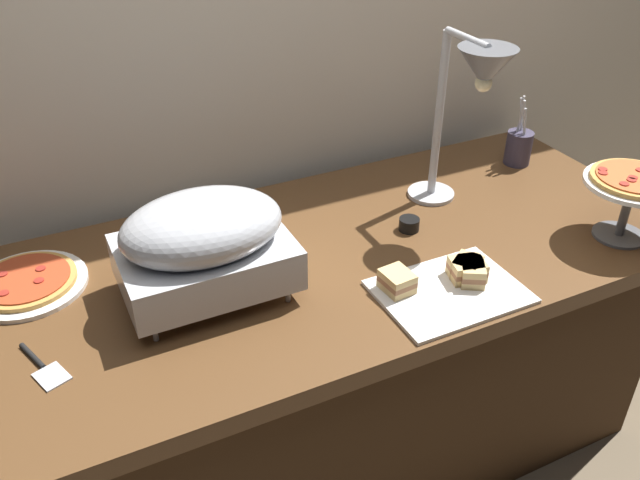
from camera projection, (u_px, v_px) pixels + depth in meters
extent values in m
plane|color=brown|center=(338.00, 442.00, 2.18)|extent=(8.00, 8.00, 0.00)
cube|color=beige|center=(265.00, 35.00, 1.90)|extent=(4.40, 0.04, 2.40)
cube|color=brown|center=(342.00, 258.00, 1.78)|extent=(1.90, 0.84, 0.05)
cube|color=#3C2715|center=(340.00, 362.00, 1.98)|extent=(1.75, 0.74, 0.71)
cylinder|color=#B7BABF|center=(155.00, 333.00, 1.45)|extent=(0.01, 0.01, 0.04)
cylinder|color=#B7BABF|center=(288.00, 294.00, 1.57)|extent=(0.01, 0.01, 0.04)
cylinder|color=#B7BABF|center=(132.00, 278.00, 1.62)|extent=(0.01, 0.01, 0.04)
cylinder|color=#B7BABF|center=(254.00, 247.00, 1.74)|extent=(0.01, 0.01, 0.04)
cube|color=#B7BABF|center=(206.00, 262.00, 1.56)|extent=(0.40, 0.28, 0.10)
ellipsoid|color=#B7BABF|center=(202.00, 226.00, 1.50)|extent=(0.38, 0.27, 0.15)
cylinder|color=#B7BABF|center=(431.00, 193.00, 2.01)|extent=(0.14, 0.14, 0.01)
cylinder|color=#B7BABF|center=(439.00, 117.00, 1.87)|extent=(0.02, 0.02, 0.48)
cylinder|color=#B7BABF|center=(467.00, 38.00, 1.68)|extent=(0.02, 0.17, 0.02)
cone|color=#595B60|center=(486.00, 68.00, 1.64)|extent=(0.15, 0.15, 0.10)
sphere|color=#F9EAB2|center=(484.00, 83.00, 1.66)|extent=(0.04, 0.04, 0.04)
cylinder|color=white|center=(27.00, 285.00, 1.62)|extent=(0.29, 0.29, 0.01)
cylinder|color=#C68E42|center=(26.00, 281.00, 1.62)|extent=(0.24, 0.24, 0.01)
cylinder|color=#AD3D1E|center=(25.00, 278.00, 1.61)|extent=(0.21, 0.21, 0.00)
cylinder|color=maroon|center=(41.00, 269.00, 1.64)|extent=(0.02, 0.02, 0.00)
cylinder|color=maroon|center=(3.00, 274.00, 1.62)|extent=(0.02, 0.02, 0.00)
cylinder|color=maroon|center=(4.00, 293.00, 1.56)|extent=(0.02, 0.02, 0.00)
cylinder|color=maroon|center=(39.00, 281.00, 1.60)|extent=(0.02, 0.02, 0.00)
cylinder|color=#595B60|center=(625.00, 211.00, 1.78)|extent=(0.02, 0.02, 0.16)
cylinder|color=#595B60|center=(619.00, 235.00, 1.82)|extent=(0.14, 0.14, 0.01)
cylinder|color=white|center=(634.00, 183.00, 1.73)|extent=(0.25, 0.25, 0.01)
cylinder|color=#C68E42|center=(635.00, 179.00, 1.72)|extent=(0.22, 0.22, 0.01)
cylinder|color=#C65628|center=(636.00, 176.00, 1.72)|extent=(0.20, 0.20, 0.00)
cylinder|color=maroon|center=(633.00, 178.00, 1.71)|extent=(0.02, 0.02, 0.00)
cylinder|color=maroon|center=(603.00, 173.00, 1.73)|extent=(0.02, 0.02, 0.00)
cylinder|color=maroon|center=(603.00, 169.00, 1.75)|extent=(0.02, 0.02, 0.00)
cylinder|color=maroon|center=(624.00, 184.00, 1.68)|extent=(0.02, 0.02, 0.00)
cylinder|color=maroon|center=(632.00, 180.00, 1.69)|extent=(0.02, 0.02, 0.00)
cube|color=white|center=(450.00, 292.00, 1.60)|extent=(0.35, 0.25, 0.01)
cube|color=tan|center=(466.00, 273.00, 1.64)|extent=(0.09, 0.09, 0.02)
cube|color=#9E6642|center=(467.00, 268.00, 1.63)|extent=(0.09, 0.09, 0.01)
cube|color=tan|center=(468.00, 262.00, 1.62)|extent=(0.09, 0.09, 0.02)
cube|color=tan|center=(397.00, 287.00, 1.59)|extent=(0.07, 0.08, 0.02)
cube|color=#9E6642|center=(397.00, 281.00, 1.59)|extent=(0.07, 0.08, 0.01)
cube|color=tan|center=(397.00, 276.00, 1.58)|extent=(0.07, 0.08, 0.02)
cube|color=tan|center=(472.00, 279.00, 1.62)|extent=(0.08, 0.09, 0.02)
cube|color=#9E6642|center=(472.00, 274.00, 1.61)|extent=(0.08, 0.09, 0.01)
cube|color=tan|center=(473.00, 269.00, 1.60)|extent=(0.08, 0.09, 0.02)
cube|color=tan|center=(466.00, 275.00, 1.64)|extent=(0.10, 0.09, 0.02)
cube|color=#9E6642|center=(467.00, 269.00, 1.63)|extent=(0.10, 0.09, 0.01)
cube|color=tan|center=(468.00, 264.00, 1.62)|extent=(0.10, 0.09, 0.02)
cylinder|color=black|center=(409.00, 224.00, 1.84)|extent=(0.06, 0.06, 0.04)
cylinder|color=gold|center=(410.00, 220.00, 1.83)|extent=(0.05, 0.05, 0.01)
cylinder|color=#383347|center=(518.00, 148.00, 2.17)|extent=(0.08, 0.08, 0.11)
cylinder|color=#B7BABF|center=(521.00, 125.00, 2.14)|extent=(0.03, 0.03, 0.18)
cylinder|color=#B7BABF|center=(525.00, 130.00, 2.12)|extent=(0.02, 0.04, 0.18)
cylinder|color=#B7BABF|center=(518.00, 126.00, 2.13)|extent=(0.02, 0.04, 0.19)
cylinder|color=#B7BABF|center=(519.00, 125.00, 2.13)|extent=(0.02, 0.02, 0.20)
cylinder|color=#B7BABF|center=(524.00, 133.00, 2.12)|extent=(0.02, 0.02, 0.17)
cube|color=#B7BABF|center=(52.00, 377.00, 1.36)|extent=(0.08, 0.09, 0.00)
cylinder|color=black|center=(32.00, 356.00, 1.41)|extent=(0.05, 0.10, 0.01)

